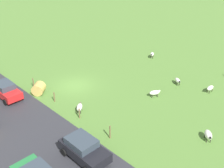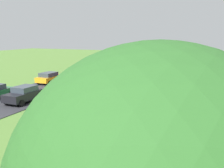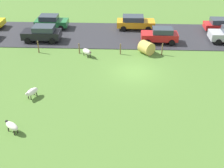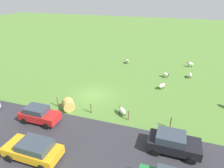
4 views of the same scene
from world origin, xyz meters
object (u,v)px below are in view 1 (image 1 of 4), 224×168
(sheep_3, at_px, (155,93))
(sheep_5, at_px, (178,81))
(sheep_1, at_px, (152,54))
(sheep_6, at_px, (79,107))
(car_3, at_px, (84,149))
(sheep_4, at_px, (210,88))
(hay_bale_0, at_px, (39,89))
(sheep_0, at_px, (208,135))
(car_1, at_px, (6,90))

(sheep_3, height_order, sheep_5, sheep_3)
(sheep_1, xyz_separation_m, sheep_3, (8.31, 6.91, -0.02))
(sheep_5, xyz_separation_m, sheep_6, (11.54, -3.47, 0.02))
(sheep_3, height_order, car_3, car_3)
(sheep_4, distance_m, hay_bale_0, 18.56)
(sheep_1, xyz_separation_m, sheep_4, (3.24, 10.53, -0.01))
(sheep_4, height_order, sheep_6, sheep_6)
(sheep_0, distance_m, sheep_1, 18.03)
(hay_bale_0, bearing_deg, sheep_1, 172.41)
(sheep_5, distance_m, sheep_6, 12.05)
(sheep_1, distance_m, sheep_6, 16.18)
(sheep_5, height_order, sheep_6, sheep_6)
(car_1, bearing_deg, sheep_3, 136.31)
(sheep_5, relative_size, car_3, 0.29)
(sheep_1, relative_size, sheep_4, 0.94)
(sheep_4, distance_m, sheep_6, 14.33)
(sheep_5, distance_m, car_1, 18.80)
(sheep_1, bearing_deg, sheep_0, 53.11)
(sheep_3, bearing_deg, sheep_4, 144.46)
(sheep_5, relative_size, sheep_6, 0.96)
(sheep_5, bearing_deg, sheep_0, 48.20)
(sheep_1, height_order, sheep_6, sheep_6)
(sheep_0, height_order, sheep_6, sheep_0)
(sheep_1, height_order, sheep_4, sheep_1)
(sheep_3, bearing_deg, sheep_0, 71.52)
(car_3, bearing_deg, hay_bale_0, -104.26)
(sheep_1, height_order, hay_bale_0, hay_bale_0)
(hay_bale_0, distance_m, car_1, 3.27)
(car_1, bearing_deg, car_3, 90.07)
(sheep_3, xyz_separation_m, sheep_5, (-4.08, 0.14, 0.00))
(car_1, xyz_separation_m, car_3, (-0.01, 12.69, 0.03))
(sheep_0, bearing_deg, car_3, -32.55)
(hay_bale_0, bearing_deg, car_3, 75.74)
(sheep_0, height_order, hay_bale_0, hay_bale_0)
(sheep_1, relative_size, car_1, 0.29)
(hay_bale_0, bearing_deg, sheep_4, 136.58)
(sheep_1, xyz_separation_m, car_3, (19.54, 8.86, 0.40))
(car_1, bearing_deg, sheep_0, 115.55)
(sheep_3, relative_size, sheep_4, 1.05)
(sheep_3, height_order, sheep_6, sheep_6)
(sheep_5, height_order, car_1, car_1)
(sheep_3, bearing_deg, hay_bale_0, -47.37)
(sheep_6, relative_size, car_1, 0.32)
(sheep_1, bearing_deg, car_1, -11.09)
(sheep_0, relative_size, sheep_3, 0.99)
(hay_bale_0, bearing_deg, sheep_5, 143.40)
(sheep_6, bearing_deg, sheep_3, 155.98)
(sheep_6, height_order, car_3, car_3)
(sheep_0, relative_size, car_1, 0.32)
(sheep_5, bearing_deg, sheep_1, -120.98)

